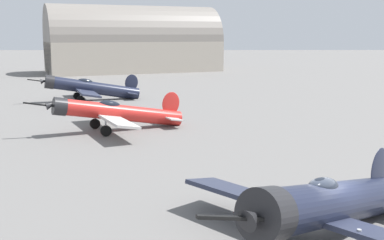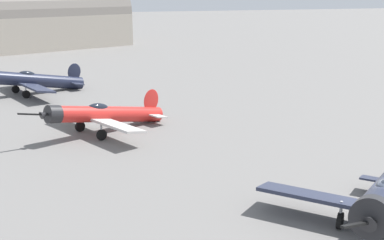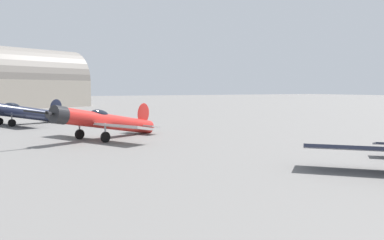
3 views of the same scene
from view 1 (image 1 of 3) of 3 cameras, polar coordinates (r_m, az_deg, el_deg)
The scene contains 5 objects.
ground_plane at distance 17.92m, azimuth 17.04°, elevation -13.86°, with size 400.00×400.00×0.00m, color slate.
airplane_foreground at distance 16.98m, azimuth 16.49°, elevation -10.10°, with size 9.43×9.44×3.19m.
airplane_mid_apron at distance 35.33m, azimuth -9.43°, elevation 0.92°, with size 11.24×9.80×2.98m.
airplane_far_line at distance 52.13m, azimuth -12.55°, elevation 3.93°, with size 11.44×11.08×3.21m.
distant_hangar at distance 92.27m, azimuth -7.28°, elevation 9.10°, with size 35.62×25.26×13.88m.
Camera 1 is at (5.21, 15.52, 7.28)m, focal length 42.95 mm.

